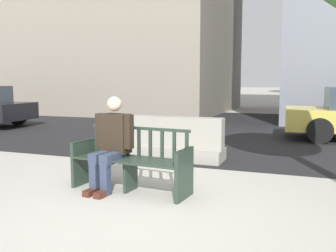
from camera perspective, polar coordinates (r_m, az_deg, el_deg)
ground_plane at (r=4.32m, az=-6.53°, el=-13.90°), size 200.00×200.00×0.00m
street_asphalt at (r=12.53m, az=11.83°, el=-0.34°), size 120.00×12.00×0.01m
street_bench at (r=5.28m, az=-5.61°, el=-5.59°), size 1.73×0.68×0.88m
seated_person at (r=5.33m, az=-8.58°, el=-2.30°), size 0.59×0.75×1.31m
jersey_barrier_centre at (r=7.39m, az=0.77°, el=-2.44°), size 2.00×0.68×0.84m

